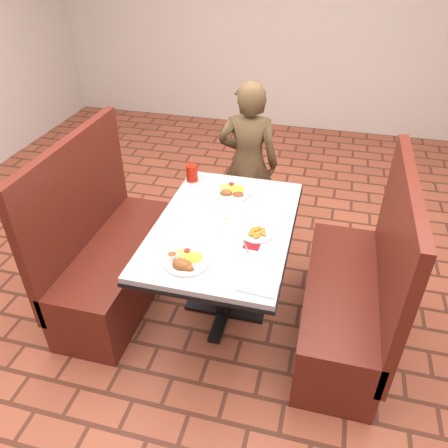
% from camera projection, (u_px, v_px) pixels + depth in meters
% --- Properties ---
extents(room, '(7.00, 7.04, 2.82)m').
position_uv_depth(room, '(224.00, 9.00, 1.94)').
color(room, '#A34F35').
rests_on(room, ground).
extents(dining_table, '(0.81, 1.21, 0.75)m').
position_uv_depth(dining_table, '(224.00, 237.00, 2.65)').
color(dining_table, '#A5A7A9').
rests_on(dining_table, ground).
extents(booth_bench_left, '(0.47, 1.20, 1.17)m').
position_uv_depth(booth_bench_left, '(112.00, 258.00, 3.00)').
color(booth_bench_left, '#5D1F15').
rests_on(booth_bench_left, ground).
extents(booth_bench_right, '(0.47, 1.20, 1.17)m').
position_uv_depth(booth_bench_right, '(350.00, 299.00, 2.67)').
color(booth_bench_right, '#5D1F15').
rests_on(booth_bench_right, ground).
extents(diner_person, '(0.50, 0.35, 1.32)m').
position_uv_depth(diner_person, '(248.00, 164.00, 3.44)').
color(diner_person, brown).
rests_on(diner_person, ground).
extents(near_dinner_plate, '(0.24, 0.24, 0.07)m').
position_uv_depth(near_dinner_plate, '(186.00, 259.00, 2.28)').
color(near_dinner_plate, white).
rests_on(near_dinner_plate, dining_table).
extents(far_dinner_plate, '(0.25, 0.25, 0.06)m').
position_uv_depth(far_dinner_plate, '(232.00, 190.00, 2.88)').
color(far_dinner_plate, white).
rests_on(far_dinner_plate, dining_table).
extents(plantain_plate, '(0.18, 0.18, 0.03)m').
position_uv_depth(plantain_plate, '(257.00, 233.00, 2.50)').
color(plantain_plate, white).
rests_on(plantain_plate, dining_table).
extents(maroon_napkin, '(0.09, 0.09, 0.00)m').
position_uv_depth(maroon_napkin, '(252.00, 245.00, 2.43)').
color(maroon_napkin, maroon).
rests_on(maroon_napkin, dining_table).
extents(spoon_utensil, '(0.06, 0.12, 0.00)m').
position_uv_depth(spoon_utensil, '(246.00, 247.00, 2.41)').
color(spoon_utensil, silver).
rests_on(spoon_utensil, dining_table).
extents(red_tumbler, '(0.08, 0.08, 0.12)m').
position_uv_depth(red_tumbler, '(192.00, 173.00, 3.01)').
color(red_tumbler, '#B01A0B').
rests_on(red_tumbler, dining_table).
extents(paper_napkin, '(0.20, 0.16, 0.01)m').
position_uv_depth(paper_napkin, '(259.00, 285.00, 2.15)').
color(paper_napkin, white).
rests_on(paper_napkin, dining_table).
extents(knife_utensil, '(0.04, 0.16, 0.00)m').
position_uv_depth(knife_utensil, '(196.00, 262.00, 2.29)').
color(knife_utensil, silver).
rests_on(knife_utensil, dining_table).
extents(fork_utensil, '(0.08, 0.14, 0.00)m').
position_uv_depth(fork_utensil, '(179.00, 260.00, 2.31)').
color(fork_utensil, silver).
rests_on(fork_utensil, dining_table).
extents(lettuce_shreds, '(0.28, 0.32, 0.00)m').
position_uv_depth(lettuce_shreds, '(233.00, 219.00, 2.64)').
color(lettuce_shreds, '#81BC4B').
rests_on(lettuce_shreds, dining_table).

